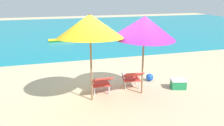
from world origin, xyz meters
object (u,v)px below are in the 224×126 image
(lounge_chair_left, at_px, (101,82))
(beach_umbrella_left, at_px, (90,26))
(lounge_chair_right, at_px, (132,77))
(beach_umbrella_right, at_px, (144,27))
(cooler_box, at_px, (178,84))
(swim_buoy, at_px, (62,40))
(beach_ball, at_px, (150,77))

(lounge_chair_left, distance_m, beach_umbrella_left, 1.75)
(lounge_chair_right, xyz_separation_m, beach_umbrella_right, (0.16, -0.40, 1.59))
(beach_umbrella_left, bearing_deg, cooler_box, 1.14)
(beach_umbrella_left, bearing_deg, swim_buoy, 91.79)
(lounge_chair_right, bearing_deg, beach_umbrella_right, -67.86)
(swim_buoy, xyz_separation_m, beach_umbrella_left, (0.27, -8.57, 1.99))
(beach_umbrella_left, bearing_deg, lounge_chair_right, 17.53)
(lounge_chair_left, distance_m, beach_umbrella_right, 2.00)
(lounge_chair_left, bearing_deg, cooler_box, -5.56)
(swim_buoy, distance_m, lounge_chair_left, 8.30)
(beach_umbrella_left, relative_size, beach_umbrella_right, 0.98)
(lounge_chair_left, height_order, beach_umbrella_right, beach_umbrella_right)
(beach_umbrella_left, bearing_deg, beach_umbrella_right, 1.38)
(lounge_chair_left, bearing_deg, beach_ball, 18.30)
(lounge_chair_right, distance_m, beach_ball, 0.99)
(swim_buoy, distance_m, beach_umbrella_right, 8.92)
(lounge_chair_left, height_order, beach_umbrella_left, beach_umbrella_left)
(lounge_chair_right, bearing_deg, beach_ball, 29.73)
(lounge_chair_right, xyz_separation_m, cooler_box, (1.42, -0.38, -0.24))
(lounge_chair_right, xyz_separation_m, beach_umbrella_left, (-1.37, -0.43, 1.69))
(swim_buoy, height_order, beach_umbrella_right, beach_umbrella_right)
(swim_buoy, relative_size, beach_umbrella_left, 0.65)
(lounge_chair_left, distance_m, beach_ball, 1.97)
(lounge_chair_left, xyz_separation_m, beach_ball, (1.85, 0.61, -0.28))
(swim_buoy, xyz_separation_m, lounge_chair_left, (0.61, -8.28, 0.31))
(lounge_chair_right, height_order, beach_ball, lounge_chair_right)
(lounge_chair_left, xyz_separation_m, beach_umbrella_right, (1.18, -0.26, 1.59))
(lounge_chair_right, height_order, cooler_box, lounge_chair_right)
(beach_umbrella_right, xyz_separation_m, beach_ball, (0.67, 0.87, -1.87))
(beach_ball, bearing_deg, swim_buoy, 107.80)
(beach_ball, xyz_separation_m, cooler_box, (0.59, -0.85, 0.04))
(beach_umbrella_left, height_order, cooler_box, beach_umbrella_left)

